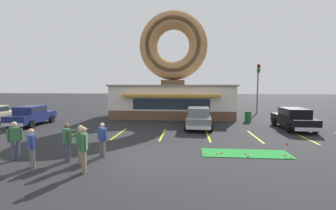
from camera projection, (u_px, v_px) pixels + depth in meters
name	position (u px, v px, depth m)	size (l,w,h in m)	color
ground_plane	(143.00, 159.00, 10.11)	(160.00, 160.00, 0.00)	#232326
donut_shop_building	(173.00, 81.00, 23.58)	(12.30, 6.75, 10.96)	brown
putting_mat	(245.00, 153.00, 10.82)	(4.17, 1.39, 0.03)	#1E842D
mini_donut_near_left	(285.00, 155.00, 10.45)	(0.13, 0.13, 0.04)	#D17F47
mini_donut_near_right	(291.00, 158.00, 10.10)	(0.13, 0.13, 0.04)	#D17F47
mini_donut_mid_left	(206.00, 154.00, 10.68)	(0.13, 0.13, 0.04)	#D17F47
mini_donut_mid_centre	(246.00, 154.00, 10.66)	(0.13, 0.13, 0.04)	#D17F47
mini_donut_mid_right	(222.00, 153.00, 10.80)	(0.13, 0.13, 0.04)	#A5724C
mini_donut_far_left	(248.00, 156.00, 10.28)	(0.13, 0.13, 0.04)	brown
mini_donut_far_centre	(217.00, 154.00, 10.69)	(0.13, 0.13, 0.04)	#D17F47
golf_ball	(226.00, 154.00, 10.57)	(0.04, 0.04, 0.04)	white
putting_flag_pin	(286.00, 146.00, 10.60)	(0.13, 0.01, 0.55)	silver
car_grey	(199.00, 117.00, 17.32)	(2.15, 4.64, 1.60)	slate
car_black	(294.00, 118.00, 16.77)	(2.02, 4.58, 1.60)	black
car_navy	(31.00, 115.00, 18.54)	(2.11, 4.62, 1.60)	navy
pedestrian_blue_sweater_man	(102.00, 138.00, 10.34)	(0.51, 0.41, 1.58)	slate
pedestrian_hooded_kid	(67.00, 140.00, 9.72)	(0.49, 0.42, 1.67)	#474C66
pedestrian_leather_jacket_man	(32.00, 146.00, 8.92)	(0.47, 0.43, 1.59)	slate
pedestrian_clipboard_woman	(84.00, 147.00, 8.41)	(0.33, 0.58, 1.76)	#7F7056
pedestrian_beanie_man	(15.00, 139.00, 9.86)	(0.43, 0.48, 1.71)	#474C66
pedestrian_crossing_woman	(81.00, 142.00, 9.43)	(0.26, 0.59, 1.63)	#7F7056
trash_bin	(248.00, 116.00, 20.32)	(0.57, 0.57, 0.97)	#1E662D
traffic_light_pole	(258.00, 82.00, 26.33)	(0.28, 0.47, 5.80)	#595B60
parking_stripe_far_left	(77.00, 133.00, 15.58)	(0.12, 3.60, 0.01)	yellow
parking_stripe_left	(119.00, 134.00, 15.31)	(0.12, 3.60, 0.01)	yellow
parking_stripe_mid_left	(163.00, 135.00, 15.04)	(0.12, 3.60, 0.01)	yellow
parking_stripe_centre	(208.00, 135.00, 14.77)	(0.12, 3.60, 0.01)	yellow
parking_stripe_mid_right	(255.00, 136.00, 14.50)	(0.12, 3.60, 0.01)	yellow
parking_stripe_right	(303.00, 137.00, 14.23)	(0.12, 3.60, 0.01)	yellow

